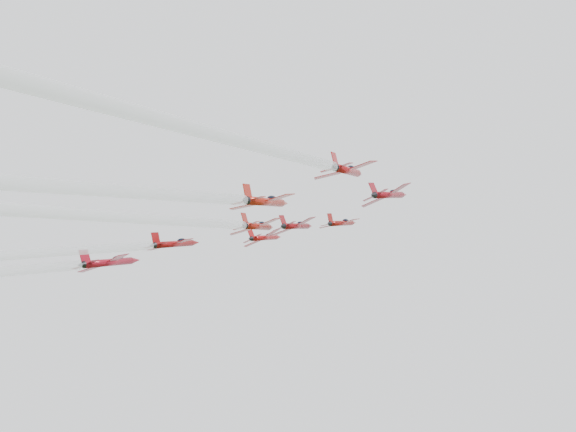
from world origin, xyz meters
The scene contains 6 objects.
jet_lead centered at (-2.52, 26.01, 145.57)m, with size 9.14×11.81×7.07m.
jet_row2_left centered at (-11.59, 11.59, 137.73)m, with size 8.44×10.91×6.53m.
jet_row2_center centered at (-3.82, 10.81, 137.31)m, with size 9.36×12.09×7.24m.
jet_row2_right centered at (15.06, 11.72, 137.81)m, with size 10.16×13.14×7.86m.
jet_center centered at (-3.37, -43.22, 107.90)m, with size 9.67×92.74×51.16m.
jet_rear_farright centered at (23.25, -57.30, 100.25)m, with size 9.05×86.79×47.88m.
Camera 1 is at (64.20, -96.12, 57.47)m, focal length 50.00 mm.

